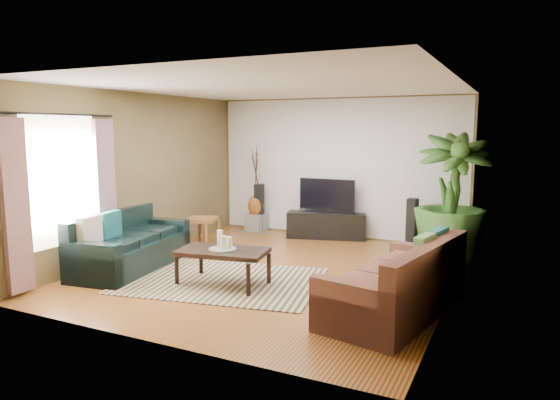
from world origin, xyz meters
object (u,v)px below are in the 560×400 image
Objects in this scene: television at (327,196)px; speaker_left at (259,208)px; sofa_right at (395,277)px; pedestal at (256,222)px; sofa_left at (132,241)px; coffee_table at (223,267)px; side_table at (203,232)px; potted_plant at (452,197)px; vase at (256,206)px; speaker_right at (412,224)px; tv_stand at (327,225)px.

television reaches higher than speaker_left.
sofa_right is 4.99m from pedestal.
coffee_table is (1.68, -0.09, -0.18)m from sofa_left.
pedestal is 1.63m from side_table.
potted_plant is 3.99m from vase.
vase is (0.37, 3.27, 0.10)m from sofa_left.
speaker_right reaches higher than pedestal.
sofa_left is at bearing -111.85° from speaker_left.
pedestal is (-3.65, 3.39, -0.24)m from sofa_right.
side_table reaches higher than coffee_table.
potted_plant is (0.26, 2.75, 0.60)m from sofa_right.
potted_plant is at bearing -66.39° from sofa_left.
speaker_right is (1.67, -0.21, 0.20)m from tv_stand.
vase reaches higher than side_table.
speaker_left is 3.93m from potted_plant.
side_table is at bearing -13.13° from sofa_left.
potted_plant is at bearing -22.57° from speaker_right.
pedestal is at bearing 101.31° from coffee_table.
speaker_right is (3.59, 3.07, 0.03)m from sofa_left.
television is 1.52m from speaker_left.
speaker_left is at bearing 79.80° from side_table.
coffee_table is at bearing -111.33° from speaker_right.
speaker_left reaches higher than speaker_right.
pedestal is at bearing -179.67° from television.
speaker_left is 3.15m from speaker_right.
television is 2.10× the size of side_table.
television reaches higher than speaker_right.
vase is (-3.91, 0.64, -0.50)m from potted_plant.
coffee_table is 3.84m from potted_plant.
sofa_right is 2.35m from coffee_table.
speaker_left reaches higher than pedestal.
potted_plant reaches higher than side_table.
potted_plant reaches higher than vase.
side_table reaches higher than pedestal.
coffee_table is at bearing -83.97° from speaker_left.
speaker_right reaches higher than sofa_left.
vase is at bearing 165.13° from tv_stand.
television is (-0.00, 0.00, 0.58)m from tv_stand.
speaker_right is 3.22m from vase.
tv_stand is at bearing 0.33° from vase.
speaker_left reaches higher than side_table.
sofa_left is 4.44× the size of vase.
speaker_right is at bearing 22.36° from side_table.
speaker_left is (-1.24, 3.36, 0.24)m from coffee_table.
coffee_table is 2.31m from side_table.
television is at bearing 75.90° from coffee_table.
speaker_left reaches higher than coffee_table.
potted_plant is 3.92× the size of side_table.
potted_plant is at bearing 36.24° from coffee_table.
pedestal is at bearing 170.71° from potted_plant.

